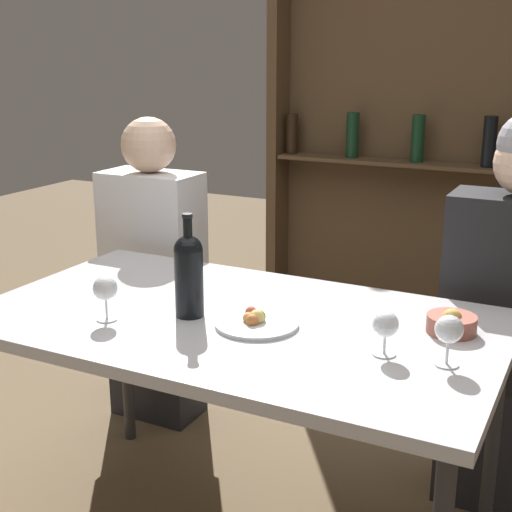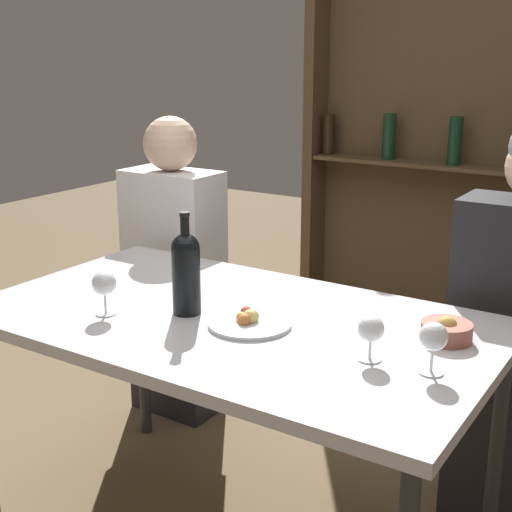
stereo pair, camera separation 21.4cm
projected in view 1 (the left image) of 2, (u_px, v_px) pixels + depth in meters
name	position (u px, v px, depth m)	size (l,w,h in m)	color
dining_table	(236.00, 336.00, 2.08)	(1.52, 0.87, 0.78)	silver
wine_rack_wall	(422.00, 115.00, 3.70)	(1.66, 0.21, 2.38)	#4C3823
wine_bottle	(189.00, 272.00, 2.04)	(0.08, 0.08, 0.30)	black
wine_glass_0	(449.00, 331.00, 1.72)	(0.07, 0.07, 0.13)	silver
wine_glass_1	(385.00, 326.00, 1.79)	(0.07, 0.07, 0.12)	silver
wine_glass_2	(105.00, 290.00, 2.02)	(0.07, 0.07, 0.13)	silver
food_plate_0	(256.00, 322.00, 2.00)	(0.24, 0.24, 0.05)	silver
snack_bowl	(452.00, 323.00, 1.94)	(0.14, 0.14, 0.07)	#995142
seated_person_left	(154.00, 280.00, 2.95)	(0.40, 0.22, 1.27)	#26262B
seated_person_right	(511.00, 327.00, 2.33)	(0.44, 0.22, 1.34)	#26262B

